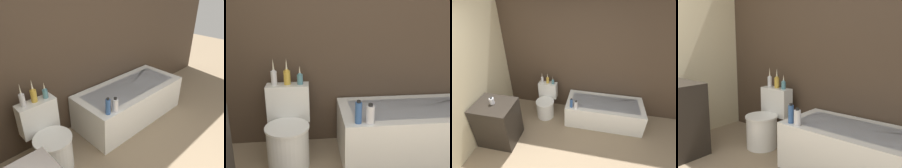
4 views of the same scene
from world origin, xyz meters
The scene contains 8 objects.
wall_back_tiled centered at (0.00, 2.28, 1.30)m, with size 6.40×0.06×2.60m.
bathtub centered at (0.79, 1.88, 0.25)m, with size 1.57×0.70×0.49m.
toilet centered at (-0.48, 1.86, 0.30)m, with size 0.41×0.56×0.71m.
vase_gold centered at (-0.61, 2.06, 0.79)m, with size 0.06×0.06×0.25m.
vase_silver centered at (-0.48, 2.07, 0.79)m, with size 0.06×0.06×0.25m.
vase_bronze centered at (-0.36, 2.06, 0.77)m, with size 0.06×0.06×0.18m.
shampoo_bottle_tall centered at (0.13, 1.61, 0.59)m, with size 0.06×0.06×0.20m.
shampoo_bottle_short centered at (0.22, 1.59, 0.57)m, with size 0.07×0.07×0.18m.
Camera 1 is at (-1.24, 0.12, 1.90)m, focal length 35.00 mm.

